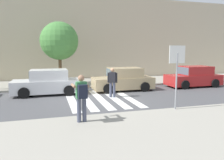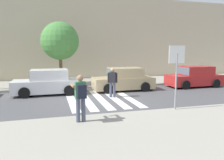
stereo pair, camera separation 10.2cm
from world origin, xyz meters
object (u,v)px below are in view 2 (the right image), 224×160
(photographer_with_backpack, at_px, (81,94))
(street_tree_center, at_px, (60,41))
(parked_car_tan, at_px, (124,80))
(parked_car_white, at_px, (48,83))
(parked_car_red, at_px, (194,77))
(pedestrian_crossing, at_px, (112,81))
(stop_sign, at_px, (177,63))

(photographer_with_backpack, bearing_deg, street_tree_center, 91.71)
(photographer_with_backpack, distance_m, parked_car_tan, 7.37)
(parked_car_white, relative_size, parked_car_tan, 1.00)
(photographer_with_backpack, height_order, street_tree_center, street_tree_center)
(parked_car_tan, relative_size, parked_car_red, 1.00)
(pedestrian_crossing, xyz_separation_m, street_tree_center, (-2.70, 4.71, 2.43))
(pedestrian_crossing, bearing_deg, stop_sign, -64.03)
(pedestrian_crossing, xyz_separation_m, parked_car_red, (6.98, 1.96, -0.25))
(stop_sign, bearing_deg, photographer_with_backpack, -171.84)
(pedestrian_crossing, bearing_deg, photographer_with_backpack, -119.20)
(photographer_with_backpack, xyz_separation_m, street_tree_center, (-0.27, 9.05, 2.24))
(parked_car_tan, height_order, street_tree_center, street_tree_center)
(stop_sign, bearing_deg, street_tree_center, 118.15)
(parked_car_red, relative_size, street_tree_center, 0.88)
(stop_sign, height_order, parked_car_white, stop_sign)
(stop_sign, bearing_deg, parked_car_white, 133.72)
(photographer_with_backpack, xyz_separation_m, pedestrian_crossing, (2.43, 4.34, -0.19))
(stop_sign, height_order, parked_car_tan, stop_sign)
(pedestrian_crossing, bearing_deg, parked_car_white, 151.58)
(stop_sign, xyz_separation_m, parked_car_tan, (-0.47, 5.70, -1.46))
(parked_car_tan, height_order, parked_car_red, same)
(parked_car_tan, bearing_deg, stop_sign, -85.31)
(photographer_with_backpack, xyz_separation_m, parked_car_tan, (3.78, 6.31, -0.44))
(parked_car_tan, distance_m, parked_car_red, 5.63)
(photographer_with_backpack, relative_size, parked_car_white, 0.42)
(stop_sign, distance_m, pedestrian_crossing, 4.33)
(pedestrian_crossing, height_order, parked_car_white, pedestrian_crossing)
(pedestrian_crossing, bearing_deg, street_tree_center, 119.82)
(parked_car_tan, bearing_deg, parked_car_red, -0.00)
(parked_car_tan, bearing_deg, street_tree_center, 145.89)
(pedestrian_crossing, bearing_deg, parked_car_red, 15.71)
(photographer_with_backpack, bearing_deg, parked_car_white, 100.79)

